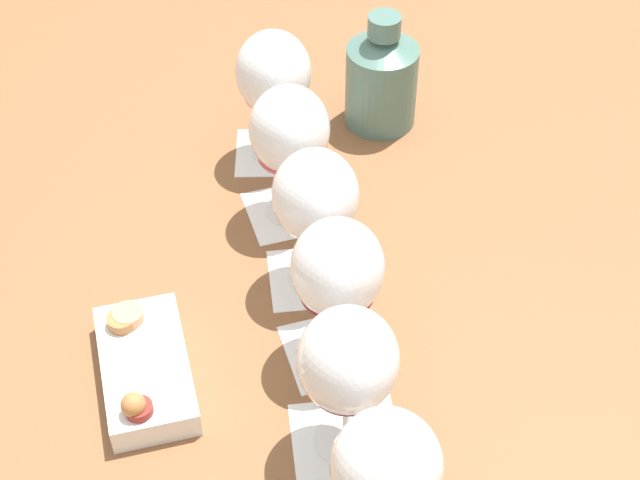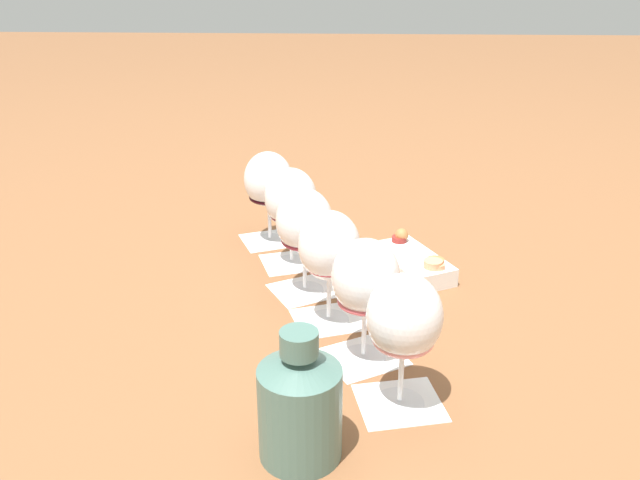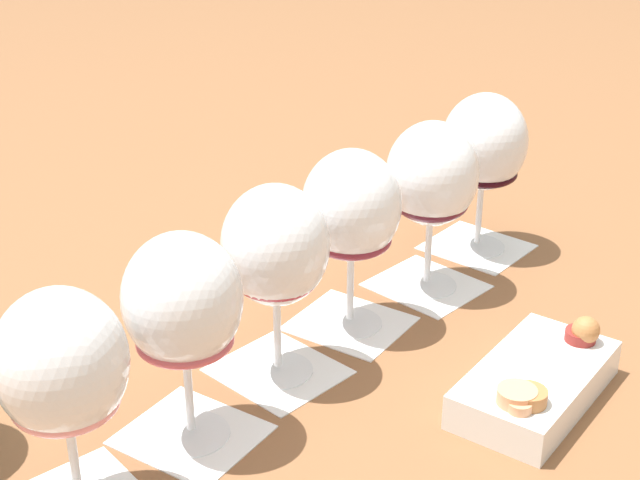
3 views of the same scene
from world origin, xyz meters
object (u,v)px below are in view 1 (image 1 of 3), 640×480
(wine_glass_4, at_px, (348,365))
(snack_dish, at_px, (144,368))
(wine_glass_1, at_px, (289,134))
(wine_glass_5, at_px, (386,471))
(wine_glass_0, at_px, (274,77))
(wine_glass_3, at_px, (337,273))
(wine_glass_2, at_px, (315,201))
(ceramic_vase, at_px, (382,77))

(wine_glass_4, bearing_deg, snack_dish, -97.67)
(wine_glass_1, xyz_separation_m, wine_glass_5, (0.43, 0.19, -0.00))
(wine_glass_0, bearing_deg, snack_dish, -6.48)
(wine_glass_3, bearing_deg, wine_glass_1, -154.22)
(wine_glass_0, relative_size, wine_glass_1, 1.00)
(wine_glass_1, height_order, wine_glass_2, same)
(wine_glass_2, relative_size, wine_glass_5, 1.00)
(wine_glass_0, bearing_deg, wine_glass_2, 25.38)
(wine_glass_0, relative_size, wine_glass_2, 1.00)
(wine_glass_4, height_order, ceramic_vase, wine_glass_4)
(wine_glass_1, relative_size, wine_glass_5, 1.00)
(wine_glass_3, distance_m, ceramic_vase, 0.42)
(wine_glass_4, bearing_deg, wine_glass_2, -159.92)
(snack_dish, bearing_deg, ceramic_vase, 161.34)
(wine_glass_2, height_order, ceramic_vase, wine_glass_2)
(wine_glass_0, relative_size, wine_glass_4, 1.00)
(wine_glass_3, xyz_separation_m, wine_glass_4, (0.11, 0.03, -0.00))
(wine_glass_5, bearing_deg, ceramic_vase, -170.18)
(wine_glass_1, height_order, wine_glass_3, same)
(wine_glass_1, relative_size, wine_glass_3, 1.00)
(snack_dish, bearing_deg, wine_glass_5, 64.17)
(wine_glass_4, distance_m, wine_glass_5, 0.12)
(wine_glass_2, distance_m, wine_glass_5, 0.35)
(wine_glass_0, xyz_separation_m, snack_dish, (0.40, -0.05, -0.11))
(wine_glass_0, height_order, wine_glass_1, same)
(wine_glass_0, height_order, wine_glass_5, same)
(wine_glass_1, bearing_deg, wine_glass_4, 22.55)
(wine_glass_3, xyz_separation_m, snack_dish, (0.08, -0.19, -0.11))
(wine_glass_2, bearing_deg, wine_glass_0, -154.62)
(wine_glass_2, distance_m, snack_dish, 0.26)
(wine_glass_4, bearing_deg, wine_glass_3, -163.74)
(wine_glass_3, height_order, ceramic_vase, wine_glass_3)
(wine_glass_0, xyz_separation_m, wine_glass_5, (0.54, 0.24, 0.00))
(wine_glass_5, height_order, ceramic_vase, wine_glass_5)
(wine_glass_4, bearing_deg, ceramic_vase, -173.94)
(wine_glass_0, bearing_deg, ceramic_vase, 129.48)
(snack_dish, bearing_deg, wine_glass_1, 162.48)
(wine_glass_4, relative_size, snack_dish, 0.95)
(wine_glass_2, xyz_separation_m, wine_glass_3, (0.10, 0.05, 0.00))
(wine_glass_2, bearing_deg, wine_glass_3, 24.16)
(wine_glass_2, distance_m, ceramic_vase, 0.32)
(wine_glass_2, height_order, wine_glass_3, same)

